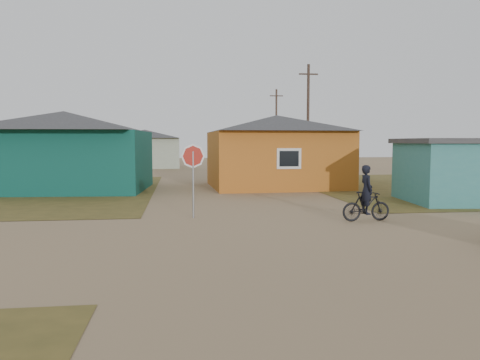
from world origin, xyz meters
The scene contains 10 objects.
ground centered at (0.00, 0.00, 0.00)m, with size 120.00×120.00×0.00m, color #947855.
house_teal centered at (-8.50, 13.50, 2.05)m, with size 8.93×7.08×4.00m.
house_yellow centered at (2.50, 14.00, 2.00)m, with size 7.72×6.76×3.90m.
house_pale_west centered at (-6.00, 34.00, 1.86)m, with size 7.04×6.15×3.60m.
house_beige_east centered at (10.00, 40.00, 1.86)m, with size 6.95×6.05×3.60m.
house_pale_north centered at (-14.00, 46.00, 1.75)m, with size 6.28×5.81×3.40m.
utility_pole_near centered at (6.50, 22.00, 4.14)m, with size 1.40×0.20×8.00m.
utility_pole_far centered at (7.50, 38.00, 4.14)m, with size 1.40×0.20×8.00m.
stop_sign centered at (-2.32, 3.98, 1.77)m, with size 0.78×0.18×2.40m.
cyclist centered at (3.00, 2.67, 0.64)m, with size 1.56×0.57×1.75m.
Camera 1 is at (-2.74, -11.11, 2.47)m, focal length 35.00 mm.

